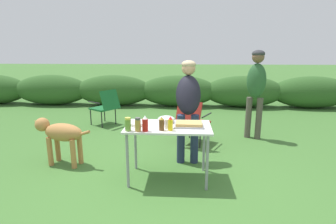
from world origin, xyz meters
name	(u,v)px	position (x,y,z in m)	size (l,w,h in m)	color
ground_plane	(168,178)	(0.00, 0.00, 0.00)	(60.00, 60.00, 0.00)	#3D6B2D
shrub_hedge	(178,91)	(0.00, 4.75, 0.47)	(14.40, 0.90, 0.95)	#2D5623
folding_table	(168,131)	(0.00, 0.00, 0.66)	(1.10, 0.64, 0.74)	silver
food_tray	(189,124)	(0.27, -0.01, 0.77)	(0.38, 0.26, 0.06)	#9E9EA3
plate_stack	(137,124)	(-0.41, 0.01, 0.76)	(0.23, 0.23, 0.04)	white
mixing_bowl	(166,119)	(-0.04, 0.16, 0.79)	(0.23, 0.23, 0.09)	silver
paper_cup_stack	(168,124)	(0.00, -0.11, 0.80)	(0.08, 0.08, 0.12)	white
mustard_bottle	(170,124)	(0.04, -0.20, 0.82)	(0.06, 0.06, 0.18)	yellow
beer_bottle	(162,124)	(-0.07, -0.20, 0.82)	(0.06, 0.06, 0.17)	brown
ketchup_bottle	(145,124)	(-0.26, -0.24, 0.83)	(0.07, 0.07, 0.19)	red
spice_jar	(138,125)	(-0.35, -0.25, 0.82)	(0.07, 0.07, 0.17)	#B2893D
relish_jar	(128,124)	(-0.47, -0.24, 0.82)	(0.07, 0.07, 0.17)	olive
standing_person_in_dark_puffer	(188,100)	(0.26, 0.65, 0.96)	(0.38, 0.48, 1.55)	#232D4C
standing_person_in_navy_coat	(256,84)	(1.56, 1.79, 1.07)	(0.43, 0.38, 1.70)	#4C473D
dog	(60,134)	(-1.64, 0.37, 0.48)	(0.96, 0.38, 0.71)	#B27A42
camp_chair_green_behind_table	(106,105)	(-1.59, 2.49, 0.47)	(0.75, 0.71, 0.83)	#19602D
camp_chair_near_hedge	(192,120)	(0.35, 1.34, 0.47)	(0.68, 0.73, 0.83)	maroon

